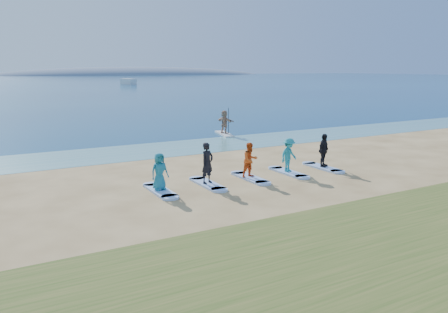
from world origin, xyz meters
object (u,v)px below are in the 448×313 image
student_1 (207,163)px  surfboard_3 (288,172)px  paddleboard (224,134)px  paddleboarder (224,122)px  surfboard_1 (208,184)px  student_2 (250,160)px  student_4 (324,150)px  student_3 (289,155)px  boat_offshore_b (128,85)px  student_0 (160,171)px  surfboard_2 (250,178)px  surfboard_4 (323,167)px  surfboard_0 (160,191)px

student_1 → surfboard_3: 4.41m
paddleboard → paddleboarder: bearing=0.0°
surfboard_1 → student_2: bearing=0.0°
surfboard_3 → student_4: 2.32m
surfboard_1 → surfboard_3: size_ratio=1.00×
student_3 → student_4: 2.15m
paddleboarder → boat_offshore_b: paddleboarder is taller
paddleboarder → student_0: size_ratio=1.13×
surfboard_2 → surfboard_3: 2.15m
student_0 → student_1: (2.15, 0.00, 0.12)m
student_3 → surfboard_3: bearing=-105.9°
student_3 → surfboard_4: 2.31m
boat_offshore_b → surfboard_0: bearing=-122.6°
student_0 → student_4: student_4 is taller
surfboard_1 → surfboard_3: same height
surfboard_1 → student_1: 0.92m
student_1 → student_2: 2.16m
paddleboard → surfboard_1: 14.33m
student_3 → surfboard_4: student_3 is taller
surfboard_4 → paddleboarder: bearing=84.5°
student_2 → surfboard_3: student_2 is taller
boat_offshore_b → surfboard_3: 117.69m
paddleboard → surfboard_2: paddleboard is taller
surfboard_0 → surfboard_4: bearing=0.0°
student_2 → student_3: size_ratio=0.98×
student_0 → student_2: bearing=-7.4°
surfboard_1 → student_2: student_2 is taller
student_1 → surfboard_3: size_ratio=0.79×
student_1 → student_3: student_1 is taller
paddleboard → student_2: bearing=-101.4°
paddleboarder → student_0: bearing=124.9°
boat_offshore_b → student_0: 119.37m
surfboard_0 → student_3: size_ratio=1.38×
surfboard_1 → student_2: 2.31m
boat_offshore_b → surfboard_1: 118.77m
paddleboard → surfboard_3: paddleboard is taller
student_3 → surfboard_4: size_ratio=0.73×
paddleboard → student_3: size_ratio=1.88×
paddleboard → surfboard_0: paddleboard is taller
surfboard_0 → student_3: bearing=0.0°
student_0 → surfboard_1: size_ratio=0.69×
surfboard_4 → student_4: (0.00, 0.00, 0.87)m
student_0 → student_1: student_1 is taller
student_4 → surfboard_3: bearing=155.9°
surfboard_3 → surfboard_0: bearing=180.0°
student_0 → student_2: student_2 is taller
surfboard_2 → surfboard_3: (2.15, 0.00, 0.00)m
student_4 → student_2: bearing=155.9°
surfboard_3 → student_3: (0.00, 0.00, 0.84)m
surfboard_0 → student_0: 0.80m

